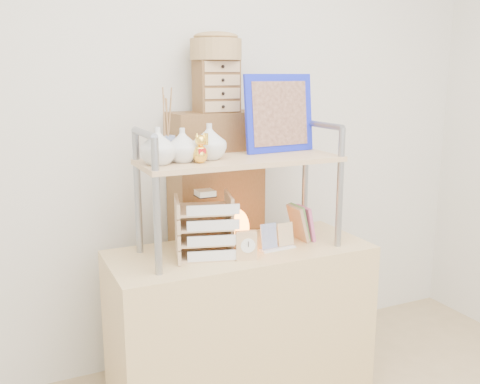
% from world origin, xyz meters
% --- Properties ---
extents(room_shell, '(3.42, 3.41, 2.61)m').
position_xyz_m(room_shell, '(0.00, 0.39, 1.69)').
color(room_shell, silver).
rests_on(room_shell, ground).
extents(desk, '(1.20, 0.50, 0.75)m').
position_xyz_m(desk, '(0.00, 1.20, 0.38)').
color(desk, tan).
rests_on(desk, ground).
extents(cabinet, '(0.46, 0.25, 1.35)m').
position_xyz_m(cabinet, '(0.03, 1.57, 0.68)').
color(cabinet, brown).
rests_on(cabinet, ground).
extents(hutch, '(0.90, 0.34, 0.79)m').
position_xyz_m(hutch, '(-0.07, 1.21, 1.20)').
color(hutch, gray).
rests_on(hutch, desk).
extents(letter_tray, '(0.29, 0.29, 0.30)m').
position_xyz_m(letter_tray, '(-0.18, 1.19, 0.87)').
color(letter_tray, tan).
rests_on(letter_tray, desk).
extents(salt_lamp, '(0.12, 0.11, 0.18)m').
position_xyz_m(salt_lamp, '(0.00, 1.24, 0.84)').
color(salt_lamp, brown).
rests_on(salt_lamp, desk).
extents(desk_clock, '(0.10, 0.06, 0.13)m').
position_xyz_m(desk_clock, '(-0.04, 1.06, 0.81)').
color(desk_clock, tan).
rests_on(desk_clock, desk).
extents(postcard_stand, '(0.18, 0.06, 0.12)m').
position_xyz_m(postcard_stand, '(0.15, 1.13, 0.79)').
color(postcard_stand, white).
rests_on(postcard_stand, desk).
extents(drawer_chest, '(0.20, 0.16, 0.25)m').
position_xyz_m(drawer_chest, '(0.03, 1.55, 1.48)').
color(drawer_chest, brown).
rests_on(drawer_chest, cabinet).
extents(woven_basket, '(0.25, 0.25, 0.10)m').
position_xyz_m(woven_basket, '(0.03, 1.55, 1.65)').
color(woven_basket, '#997545').
rests_on(woven_basket, drawer_chest).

